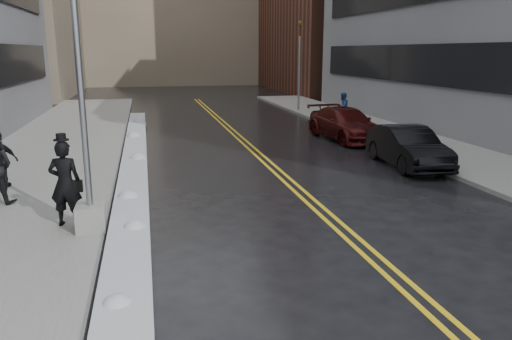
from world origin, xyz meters
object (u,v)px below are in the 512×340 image
lamppost (84,127)px  pedestrian_fedora (65,183)px  traffic_signal (299,62)px  pedestrian_east (343,107)px  car_black (408,147)px  fire_hydrant (406,137)px  pedestrian_d (1,160)px  car_maroon (345,124)px

lamppost → pedestrian_fedora: 1.56m
traffic_signal → lamppost: bearing=-118.2°
pedestrian_east → car_black: pedestrian_east is taller
fire_hydrant → car_black: car_black is taller
fire_hydrant → pedestrian_fedora: size_ratio=0.36×
pedestrian_fedora → pedestrian_east: pedestrian_fedora is taller
lamppost → pedestrian_d: size_ratio=4.61×
traffic_signal → pedestrian_d: 23.05m
pedestrian_fedora → car_maroon: 15.30m
lamppost → traffic_signal: bearing=61.8°
lamppost → pedestrian_fedora: bearing=139.5°
pedestrian_d → pedestrian_east: pedestrian_east is taller
pedestrian_d → pedestrian_east: 18.96m
lamppost → pedestrian_fedora: size_ratio=3.75×
traffic_signal → car_maroon: traffic_signal is taller
pedestrian_d → fire_hydrant: bearing=-161.7°
traffic_signal → pedestrian_d: size_ratio=3.63×
lamppost → pedestrian_east: bearing=51.3°
pedestrian_fedora → fire_hydrant: bearing=-138.3°
car_maroon → fire_hydrant: bearing=-65.7°
lamppost → pedestrian_fedora: lamppost is taller
pedestrian_fedora → lamppost: bearing=150.9°
lamppost → fire_hydrant: bearing=33.0°
pedestrian_fedora → pedestrian_d: pedestrian_fedora is taller
pedestrian_east → car_maroon: pedestrian_east is taller
traffic_signal → pedestrian_east: bearing=-84.4°
lamppost → traffic_signal: size_ratio=1.27×
traffic_signal → pedestrian_fedora: size_ratio=2.95×
pedestrian_d → car_black: bearing=-172.8°
car_black → car_maroon: 5.93m
lamppost → pedestrian_east: 19.95m
lamppost → fire_hydrant: 14.81m
pedestrian_fedora → pedestrian_east: 19.89m
fire_hydrant → pedestrian_fedora: pedestrian_fedora is taller
lamppost → fire_hydrant: size_ratio=10.45×
fire_hydrant → car_black: bearing=-118.0°
traffic_signal → car_black: size_ratio=1.33×
traffic_signal → car_maroon: (-1.12, -11.15, -2.65)m
fire_hydrant → pedestrian_east: bearing=89.0°
lamppost → pedestrian_d: 5.58m
lamppost → fire_hydrant: (12.30, 8.00, -1.98)m
car_black → pedestrian_east: bearing=84.3°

